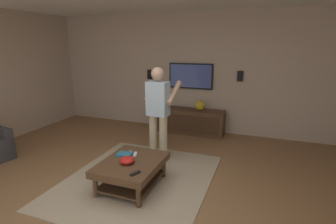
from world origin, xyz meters
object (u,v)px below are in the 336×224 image
Objects in this scene: remote_black at (135,173)px; remote_grey at (131,153)px; vase_round at (200,106)px; remote_white at (135,154)px; tv at (191,76)px; bowl at (127,160)px; media_console at (187,121)px; person_standing at (158,109)px; coffee_table at (132,168)px; book at (125,155)px; wall_speaker_left at (240,76)px; wall_speaker_right at (150,74)px.

remote_black and remote_grey have the same top height.
remote_grey is 2.44m from vase_round.
remote_white and remote_grey have the same top height.
tv is 4.96× the size of bowl.
media_console is 1.04× the size of person_standing.
person_standing is (-1.84, 0.04, -0.35)m from tv.
remote_black is at bearing -144.37° from coffee_table.
remote_black is 2.94m from vase_round.
book is (-0.87, 0.18, -0.51)m from person_standing.
tv is at bearing 159.13° from remote_white.
vase_round is (-0.22, -0.29, -0.63)m from tv.
person_standing reaches higher than remote_white.
coffee_table is at bearing -0.80° from tv.
wall_speaker_left is (2.93, -1.16, 0.88)m from bowl.
person_standing reaches higher than remote_grey.
remote_white is (-2.63, 0.09, -0.87)m from tv.
person_standing is (0.99, -0.00, 0.64)m from coffee_table.
remote_black is 0.68× the size of wall_speaker_left.
tv is 4.69× the size of vase_round.
bowl is at bearing 123.63° from book.
vase_round reaches higher than bowl.
book is at bearing 117.40° from remote_grey.
remote_grey is at bearing -161.65° from wall_speaker_right.
coffee_table is 3.23m from wall_speaker_left.
book is at bearing -4.66° from tv.
person_standing is 1.02m from book.
person_standing reaches higher than coffee_table.
person_standing reaches higher than wall_speaker_left.
person_standing is 7.45× the size of vase_round.
wall_speaker_left reaches higher than coffee_table.
tv is 4.69× the size of wall_speaker_right.
remote_white and remote_black have the same top height.
remote_grey is (-2.36, 0.17, 0.14)m from media_console.
vase_round is (2.69, -0.36, 0.21)m from bowl.
wall_speaker_right is (2.93, 0.98, 0.83)m from bowl.
tv reaches higher than remote_black.
vase_round is at bearing -100.04° from wall_speaker_right.
coffee_table is 2.59m from media_console.
book is 1.00× the size of wall_speaker_left.
wall_speaker_right reaches higher than bowl.
person_standing is at bearing 148.44° from wall_speaker_left.
remote_black is 0.68× the size of wall_speaker_right.
person_standing is at bearing -105.55° from book.
remote_grey is 0.11m from book.
media_console is at bearing 0.00° from tv.
media_console is 7.73× the size of vase_round.
remote_white is 0.68× the size of wall_speaker_left.
remote_grey is at bearing 54.53° from remote_black.
remote_white is at bearing 171.04° from vase_round.
remote_grey is (0.03, 0.08, 0.00)m from remote_white.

